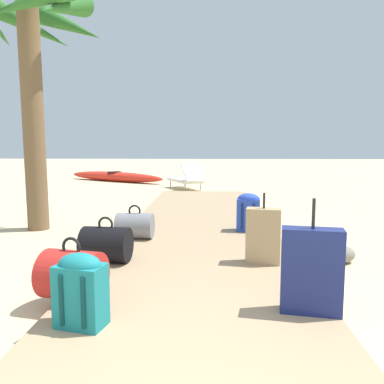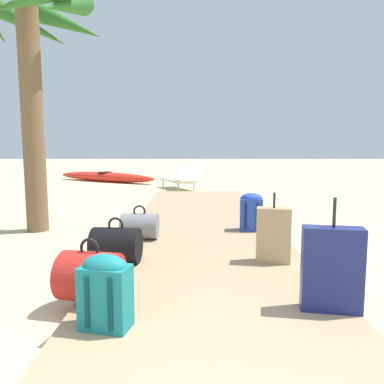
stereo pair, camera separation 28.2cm
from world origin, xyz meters
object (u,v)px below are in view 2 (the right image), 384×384
object	(u,v)px
suitcase_navy	(331,269)
duffel_bag_red	(89,276)
backpack_teal	(104,290)
kayak	(104,177)
lounge_chair	(179,178)
palm_tree_far_left	(28,38)
suitcase_tan	(272,235)
duffel_bag_black	(115,245)
backpack_blue	(250,211)
duffel_bag_grey	(139,226)

from	to	relation	value
suitcase_navy	duffel_bag_red	world-z (taller)	suitcase_navy
backpack_teal	suitcase_navy	bearing A→B (deg)	9.98
kayak	lounge_chair	bearing A→B (deg)	-41.47
suitcase_navy	palm_tree_far_left	distance (m)	5.19
duffel_bag_red	palm_tree_far_left	xyz separation A→B (m)	(-1.56, 2.90, 2.56)
suitcase_tan	duffel_bag_black	world-z (taller)	suitcase_tan
suitcase_tan	backpack_blue	bearing A→B (deg)	90.06
suitcase_navy	duffel_bag_red	distance (m)	1.85
duffel_bag_grey	backpack_blue	size ratio (longest dim) A/B	0.90
suitcase_navy	suitcase_tan	xyz separation A→B (m)	(-0.18, 1.20, -0.03)
suitcase_navy	lounge_chair	bearing A→B (deg)	99.23
suitcase_navy	palm_tree_far_left	size ratio (longest dim) A/B	0.23
duffel_bag_grey	suitcase_navy	xyz separation A→B (m)	(1.72, -2.21, 0.15)
duffel_bag_grey	backpack_teal	bearing A→B (deg)	-87.57
suitcase_navy	kayak	bearing A→B (deg)	110.62
backpack_blue	kayak	size ratio (longest dim) A/B	0.14
duffel_bag_grey	duffel_bag_red	world-z (taller)	duffel_bag_red
backpack_blue	suitcase_tan	world-z (taller)	suitcase_tan
backpack_teal	lounge_chair	distance (m)	8.76
duffel_bag_grey	duffel_bag_red	bearing A→B (deg)	-93.24
backpack_teal	palm_tree_far_left	size ratio (longest dim) A/B	0.14
duffel_bag_grey	lounge_chair	world-z (taller)	lounge_chair
duffel_bag_black	palm_tree_far_left	xyz separation A→B (m)	(-1.57, 1.91, 2.57)
duffel_bag_grey	lounge_chair	size ratio (longest dim) A/B	0.30
lounge_chair	duffel_bag_red	bearing A→B (deg)	-93.15
suitcase_navy	duffel_bag_red	size ratio (longest dim) A/B	1.59
backpack_teal	duffel_bag_black	xyz separation A→B (m)	(-0.21, 1.46, -0.08)
suitcase_navy	suitcase_tan	size ratio (longest dim) A/B	1.15
backpack_blue	duffel_bag_red	world-z (taller)	backpack_blue
duffel_bag_red	duffel_bag_black	size ratio (longest dim) A/B	1.02
duffel_bag_black	lounge_chair	xyz separation A→B (m)	(0.45, 7.30, 0.06)
suitcase_navy	suitcase_tan	bearing A→B (deg)	98.57
duffel_bag_red	suitcase_tan	xyz separation A→B (m)	(1.65, 1.03, 0.09)
duffel_bag_red	duffel_bag_grey	bearing A→B (deg)	86.76
duffel_bag_grey	palm_tree_far_left	distance (m)	3.21
backpack_blue	duffel_bag_grey	bearing A→B (deg)	-161.54
lounge_chair	kayak	xyz separation A→B (m)	(-2.71, 2.40, -0.16)
duffel_bag_black	lounge_chair	size ratio (longest dim) A/B	0.32
palm_tree_far_left	duffel_bag_red	bearing A→B (deg)	-61.69
palm_tree_far_left	kayak	xyz separation A→B (m)	(-0.69, 7.79, -2.67)
duffel_bag_red	lounge_chair	distance (m)	8.31
kayak	backpack_blue	bearing A→B (deg)	-64.38
backpack_teal	suitcase_tan	bearing A→B (deg)	46.09
palm_tree_far_left	lounge_chair	distance (m)	6.28
suitcase_navy	backpack_blue	world-z (taller)	suitcase_navy
duffel_bag_red	suitcase_navy	bearing A→B (deg)	-5.53
duffel_bag_red	palm_tree_far_left	distance (m)	4.17
suitcase_tan	duffel_bag_black	bearing A→B (deg)	-178.94
palm_tree_far_left	lounge_chair	xyz separation A→B (m)	(2.02, 5.39, -2.51)
duffel_bag_grey	backpack_blue	xyz separation A→B (m)	(1.54, 0.51, 0.12)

